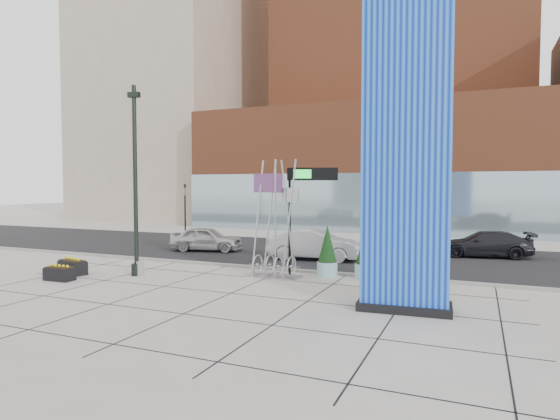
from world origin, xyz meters
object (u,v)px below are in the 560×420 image
at_px(blue_pylon, 406,164).
at_px(concrete_bollard, 140,268).
at_px(car_silver_mid, 315,245).
at_px(overhead_street_sign, 307,183).
at_px(lamp_post, 136,198).
at_px(car_white_west, 206,239).
at_px(public_art_sculpture, 275,246).

xyz_separation_m(blue_pylon, concrete_bollard, (-11.55, 1.32, -4.33)).
bearing_deg(car_silver_mid, blue_pylon, -152.56).
bearing_deg(concrete_bollard, blue_pylon, -6.52).
height_order(blue_pylon, overhead_street_sign, blue_pylon).
relative_size(blue_pylon, overhead_street_sign, 2.02).
relative_size(lamp_post, concrete_bollard, 13.13).
bearing_deg(concrete_bollard, car_white_west, 100.64).
height_order(car_white_west, car_silver_mid, car_silver_mid).
bearing_deg(concrete_bollard, public_art_sculpture, 20.24).
xyz_separation_m(lamp_post, public_art_sculpture, (5.75, 2.06, -2.06)).
xyz_separation_m(concrete_bollard, car_silver_mid, (5.66, 7.16, 0.49)).
xyz_separation_m(overhead_street_sign, car_white_west, (-8.19, 4.88, -3.35)).
bearing_deg(blue_pylon, concrete_bollard, 169.20).
distance_m(lamp_post, overhead_street_sign, 7.53).
bearing_deg(public_art_sculpture, concrete_bollard, -157.35).
xyz_separation_m(lamp_post, concrete_bollard, (0.18, 0.01, -3.08)).
relative_size(lamp_post, overhead_street_sign, 1.75).
bearing_deg(concrete_bollard, car_silver_mid, 51.69).
height_order(blue_pylon, lamp_post, blue_pylon).
bearing_deg(car_silver_mid, overhead_street_sign, -173.19).
height_order(concrete_bollard, car_white_west, car_white_west).
distance_m(concrete_bollard, overhead_street_sign, 8.24).
bearing_deg(lamp_post, public_art_sculpture, 19.75).
bearing_deg(overhead_street_sign, concrete_bollard, -177.58).
bearing_deg(car_white_west, lamp_post, 175.92).
distance_m(blue_pylon, overhead_street_sign, 6.43).
distance_m(blue_pylon, concrete_bollard, 12.40).
xyz_separation_m(public_art_sculpture, car_silver_mid, (0.09, 5.11, -0.53)).
bearing_deg(lamp_post, concrete_bollard, 3.59).
xyz_separation_m(blue_pylon, public_art_sculpture, (-5.98, 3.37, -3.31)).
height_order(concrete_bollard, overhead_street_sign, overhead_street_sign).
distance_m(concrete_bollard, car_silver_mid, 9.14).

